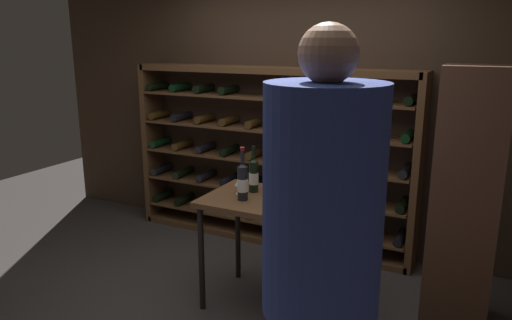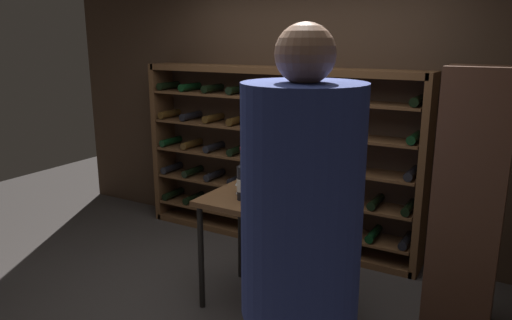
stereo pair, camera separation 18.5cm
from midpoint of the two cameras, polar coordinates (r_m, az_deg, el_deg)
ground_plane at (r=3.74m, az=-5.69°, el=-17.74°), size 9.21×9.21×0.00m
back_wall at (r=4.64m, az=4.64°, el=7.11°), size 5.90×0.10×2.81m
wine_rack at (r=4.68m, az=0.08°, el=0.27°), size 2.85×0.32×1.72m
tasting_table at (r=3.50m, az=0.65°, el=-6.30°), size 1.01×0.65×0.85m
person_bystander_dark_jacket at (r=2.00m, az=5.06°, el=-11.04°), size 0.48×0.48×2.03m
display_cabinet at (r=3.58m, az=22.26°, el=-4.25°), size 0.44×0.36×1.81m
wine_bottle_green_slim at (r=3.39m, az=5.23°, el=-3.02°), size 0.08×0.08×0.36m
wine_bottle_red_label at (r=3.42m, az=-3.14°, el=-2.54°), size 0.08×0.08×0.39m
wine_bottle_gold_foil at (r=3.61m, az=-1.75°, el=-1.80°), size 0.07×0.07×0.36m
wine_glass_stemmed_left at (r=3.40m, az=7.35°, el=-3.43°), size 0.07×0.07×0.14m
wine_glass_stemmed_right at (r=3.57m, az=-3.42°, el=-2.59°), size 0.08×0.08×0.14m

